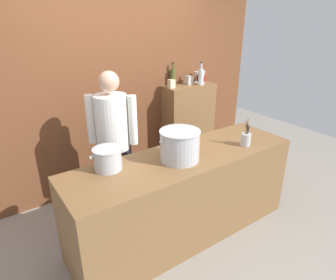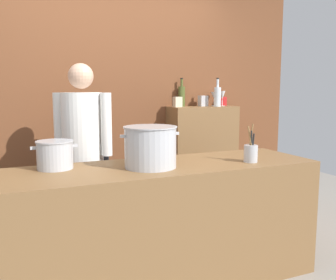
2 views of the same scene
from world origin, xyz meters
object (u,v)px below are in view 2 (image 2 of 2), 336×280
object	(u,v)px
stockpot_small	(55,155)
spice_tin_red	(222,101)
spice_tin_silver	(203,101)
wine_glass_short	(214,96)
wine_glass_tall	(222,96)
utensil_crock	(251,153)
wine_bottle_olive	(182,96)
spice_tin_cream	(177,102)
chef	(83,147)
wine_bottle_clear	(217,96)
stockpot_large	(150,147)

from	to	relation	value
stockpot_small	spice_tin_red	distance (m)	2.33
spice_tin_red	spice_tin_silver	xyz separation A→B (m)	(-0.29, -0.07, 0.01)
stockpot_small	wine_glass_short	world-z (taller)	wine_glass_short
wine_glass_tall	spice_tin_silver	bearing A→B (deg)	164.61
utensil_crock	spice_tin_red	world-z (taller)	spice_tin_red
wine_glass_tall	wine_glass_short	size ratio (longest dim) A/B	1.08
stockpot_small	wine_glass_tall	distance (m)	2.21
wine_bottle_olive	spice_tin_cream	world-z (taller)	wine_bottle_olive
spice_tin_silver	utensil_crock	bearing A→B (deg)	-103.95
utensil_crock	spice_tin_cream	xyz separation A→B (m)	(0.01, 1.35, 0.34)
chef	spice_tin_cream	world-z (taller)	chef
utensil_crock	wine_bottle_olive	bearing A→B (deg)	85.74
stockpot_small	wine_bottle_clear	bearing A→B (deg)	26.43
wine_bottle_olive	wine_glass_tall	distance (m)	0.46
stockpot_large	spice_tin_cream	distance (m)	1.47
stockpot_small	wine_bottle_olive	size ratio (longest dim) A/B	1.01
wine_bottle_olive	spice_tin_silver	world-z (taller)	wine_bottle_olive
stockpot_large	utensil_crock	bearing A→B (deg)	-9.34
spice_tin_cream	stockpot_large	bearing A→B (deg)	-122.42
chef	wine_glass_tall	world-z (taller)	chef
chef	stockpot_small	distance (m)	0.59
stockpot_large	wine_glass_tall	bearing A→B (deg)	42.25
wine_glass_short	spice_tin_cream	distance (m)	0.51
spice_tin_red	stockpot_large	bearing A→B (deg)	-136.54
stockpot_small	wine_bottle_clear	size ratio (longest dim) A/B	1.01
chef	wine_bottle_olive	distance (m)	1.40
utensil_crock	spice_tin_cream	bearing A→B (deg)	89.46
utensil_crock	spice_tin_silver	distance (m)	1.47
wine_bottle_olive	spice_tin_cream	bearing A→B (deg)	-134.48
stockpot_large	utensil_crock	xyz separation A→B (m)	(0.76, -0.13, -0.07)
chef	utensil_crock	bearing A→B (deg)	-178.86
stockpot_small	spice_tin_silver	world-z (taller)	spice_tin_silver
wine_glass_short	spice_tin_cream	size ratio (longest dim) A/B	1.46
stockpot_large	stockpot_small	size ratio (longest dim) A/B	1.38
wine_glass_tall	spice_tin_red	bearing A→B (deg)	58.18
chef	utensil_crock	xyz separation A→B (m)	(1.10, -0.85, 0.01)
wine_bottle_olive	spice_tin_silver	size ratio (longest dim) A/B	2.63
chef	spice_tin_cream	bearing A→B (deg)	-117.01
wine_glass_tall	wine_glass_short	bearing A→B (deg)	115.41
spice_tin_red	spice_tin_cream	bearing A→B (deg)	-170.60
stockpot_large	wine_glass_tall	distance (m)	1.81
utensil_crock	wine_glass_short	size ratio (longest dim) A/B	1.83
spice_tin_red	stockpot_small	bearing A→B (deg)	-151.27
spice_tin_red	spice_tin_silver	distance (m)	0.30
spice_tin_cream	stockpot_small	bearing A→B (deg)	-144.31
wine_bottle_clear	spice_tin_red	xyz separation A→B (m)	(0.18, 0.19, -0.06)
stockpot_small	wine_bottle_olive	bearing A→B (deg)	36.40
stockpot_large	spice_tin_cream	world-z (taller)	spice_tin_cream
wine_bottle_olive	spice_tin_cream	distance (m)	0.15
stockpot_large	spice_tin_silver	xyz separation A→B (m)	(1.11, 1.26, 0.27)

